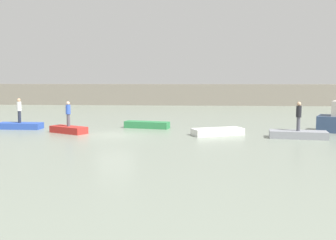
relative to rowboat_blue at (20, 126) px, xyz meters
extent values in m
plane|color=gray|center=(7.58, -2.76, -0.22)|extent=(120.00, 120.00, 0.00)
cube|color=gray|center=(7.58, 25.47, 1.20)|extent=(80.00, 1.20, 2.84)
cube|color=#2B4CAD|center=(0.00, 0.00, 0.00)|extent=(3.26, 1.27, 0.44)
cube|color=red|center=(4.25, -1.96, 0.01)|extent=(2.83, 2.19, 0.46)
cube|color=#2D7F47|center=(9.23, 0.98, 0.02)|extent=(3.45, 1.66, 0.49)
cube|color=white|center=(14.25, -2.24, 0.00)|extent=(3.56, 2.40, 0.44)
cube|color=gray|center=(19.13, -3.35, 0.01)|extent=(3.60, 1.78, 0.46)
cylinder|color=#4C4C56|center=(19.13, -3.35, 0.66)|extent=(0.22, 0.22, 0.85)
cylinder|color=black|center=(19.13, -3.35, 1.43)|extent=(0.32, 0.32, 0.69)
sphere|color=tan|center=(19.13, -3.35, 1.90)|extent=(0.25, 0.25, 0.25)
cylinder|color=#4C4C56|center=(4.25, -1.96, 0.65)|extent=(0.22, 0.22, 0.83)
cylinder|color=blue|center=(4.25, -1.96, 1.37)|extent=(0.32, 0.32, 0.62)
sphere|color=beige|center=(4.25, -1.96, 1.80)|extent=(0.24, 0.24, 0.24)
cylinder|color=#232838|center=(0.00, 0.00, 0.66)|extent=(0.22, 0.22, 0.87)
cylinder|color=white|center=(0.00, 0.00, 1.43)|extent=(0.32, 0.32, 0.67)
sphere|color=tan|center=(0.00, 0.00, 1.88)|extent=(0.24, 0.24, 0.24)
camera|label=1|loc=(12.61, -28.29, 3.54)|focal=42.81mm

